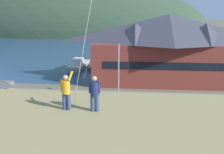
# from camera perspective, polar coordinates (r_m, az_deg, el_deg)

# --- Properties ---
(ground_plane) EXTENTS (600.00, 600.00, 0.00)m
(ground_plane) POSITION_cam_1_polar(r_m,az_deg,el_deg) (23.52, -2.24, -14.73)
(ground_plane) COLOR #66604C
(parking_lot_pad) EXTENTS (40.00, 20.00, 0.10)m
(parking_lot_pad) POSITION_cam_1_polar(r_m,az_deg,el_deg) (27.93, -0.97, -9.58)
(parking_lot_pad) COLOR gray
(parking_lot_pad) RESTS_ON ground
(bay_water) EXTENTS (360.00, 84.00, 0.03)m
(bay_water) POSITION_cam_1_polar(r_m,az_deg,el_deg) (81.16, 2.95, 6.66)
(bay_water) COLOR navy
(bay_water) RESTS_ON ground
(far_hill_west_ridge) EXTENTS (106.41, 53.14, 58.03)m
(far_hill_west_ridge) POSITION_cam_1_polar(r_m,az_deg,el_deg) (140.93, -10.82, 9.91)
(far_hill_west_ridge) COLOR #2D3D33
(far_hill_west_ridge) RESTS_ON ground
(far_hill_east_peak) EXTENTS (131.43, 62.77, 50.36)m
(far_hill_east_peak) POSITION_cam_1_polar(r_m,az_deg,el_deg) (135.38, -6.91, 9.87)
(far_hill_east_peak) COLOR #334733
(far_hill_east_peak) RESTS_ON ground
(far_hill_center_saddle) EXTENTS (81.47, 53.79, 85.99)m
(far_hill_center_saddle) POSITION_cam_1_polar(r_m,az_deg,el_deg) (137.84, -2.59, 10.05)
(far_hill_center_saddle) COLOR #2D3D33
(far_hill_center_saddle) RESTS_ON ground
(far_hill_far_shoulder) EXTENTS (89.91, 58.37, 62.75)m
(far_hill_far_shoulder) POSITION_cam_1_polar(r_m,az_deg,el_deg) (136.24, -2.56, 9.99)
(far_hill_far_shoulder) COLOR #42513D
(far_hill_far_shoulder) RESTS_ON ground
(harbor_lodge) EXTENTS (25.30, 10.75, 10.99)m
(harbor_lodge) POSITION_cam_1_polar(r_m,az_deg,el_deg) (42.34, 12.50, 6.71)
(harbor_lodge) COLOR brown
(harbor_lodge) RESTS_ON ground
(storage_shed_waterside) EXTENTS (6.42, 5.96, 4.75)m
(storage_shed_waterside) POSITION_cam_1_polar(r_m,az_deg,el_deg) (45.30, 1.32, 3.24)
(storage_shed_waterside) COLOR #474C56
(storage_shed_waterside) RESTS_ON ground
(wharf_dock) EXTENTS (3.20, 10.94, 0.70)m
(wharf_dock) POSITION_cam_1_polar(r_m,az_deg,el_deg) (54.69, -3.04, 2.99)
(wharf_dock) COLOR #70604C
(wharf_dock) RESTS_ON ground
(moored_boat_wharfside) EXTENTS (3.24, 8.65, 2.16)m
(moored_boat_wharfside) POSITION_cam_1_polar(r_m,az_deg,el_deg) (52.32, -7.56, 2.75)
(moored_boat_wharfside) COLOR #A8A399
(moored_boat_wharfside) RESTS_ON ground
(parked_car_back_row_left) EXTENTS (4.21, 2.08, 1.82)m
(parked_car_back_row_left) POSITION_cam_1_polar(r_m,az_deg,el_deg) (28.47, 11.52, -7.19)
(parked_car_back_row_left) COLOR red
(parked_car_back_row_left) RESTS_ON parking_lot_pad
(parked_car_front_row_red) EXTENTS (4.31, 2.27, 1.82)m
(parked_car_front_row_red) POSITION_cam_1_polar(r_m,az_deg,el_deg) (29.33, -0.68, -6.19)
(parked_car_front_row_red) COLOR #B28923
(parked_car_front_row_red) RESTS_ON parking_lot_pad
(parked_car_mid_row_center) EXTENTS (4.30, 2.25, 1.82)m
(parked_car_mid_row_center) POSITION_cam_1_polar(r_m,az_deg,el_deg) (31.11, -11.61, -5.25)
(parked_car_mid_row_center) COLOR navy
(parked_car_mid_row_center) RESTS_ON parking_lot_pad
(parked_car_front_row_silver) EXTENTS (4.29, 2.23, 1.82)m
(parked_car_front_row_silver) POSITION_cam_1_polar(r_m,az_deg,el_deg) (23.45, -14.31, -12.36)
(parked_car_front_row_silver) COLOR #236633
(parked_car_front_row_silver) RESTS_ON parking_lot_pad
(parked_car_mid_row_near) EXTENTS (4.22, 2.10, 1.82)m
(parked_car_mid_row_near) POSITION_cam_1_polar(r_m,az_deg,el_deg) (30.04, 23.56, -6.98)
(parked_car_mid_row_near) COLOR #236633
(parked_car_mid_row_near) RESTS_ON parking_lot_pad
(parked_car_front_row_end) EXTENTS (4.30, 2.26, 1.82)m
(parked_car_front_row_end) POSITION_cam_1_polar(r_m,az_deg,el_deg) (24.35, 21.17, -11.88)
(parked_car_front_row_end) COLOR #B28923
(parked_car_front_row_end) RESTS_ON parking_lot_pad
(parking_light_pole) EXTENTS (0.24, 0.78, 7.45)m
(parking_light_pole) POSITION_cam_1_polar(r_m,az_deg,el_deg) (31.72, 1.50, 1.68)
(parking_light_pole) COLOR #ADADB2
(parking_light_pole) RESTS_ON parking_lot_pad
(person_kite_flyer) EXTENTS (0.56, 0.64, 1.86)m
(person_kite_flyer) POSITION_cam_1_polar(r_m,az_deg,el_deg) (12.32, -10.33, -3.10)
(person_kite_flyer) COLOR #384770
(person_kite_flyer) RESTS_ON grassy_hill_foreground
(person_companion) EXTENTS (0.55, 0.40, 1.74)m
(person_companion) POSITION_cam_1_polar(r_m,az_deg,el_deg) (11.96, -3.96, -3.52)
(person_companion) COLOR #384770
(person_companion) RESTS_ON grassy_hill_foreground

